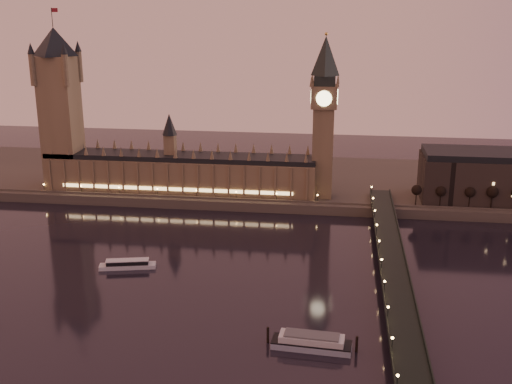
# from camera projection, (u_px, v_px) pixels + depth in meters

# --- Properties ---
(ground) EXTENTS (700.00, 700.00, 0.00)m
(ground) POSITION_uv_depth(u_px,v_px,m) (201.00, 277.00, 311.53)
(ground) COLOR black
(ground) RESTS_ON ground
(far_embankment) EXTENTS (560.00, 130.00, 6.00)m
(far_embankment) POSITION_uv_depth(u_px,v_px,m) (290.00, 181.00, 463.34)
(far_embankment) COLOR #423D35
(far_embankment) RESTS_ON ground
(palace_of_westminster) EXTENTS (180.00, 26.62, 52.00)m
(palace_of_westminster) POSITION_uv_depth(u_px,v_px,m) (180.00, 168.00, 425.09)
(palace_of_westminster) COLOR brown
(palace_of_westminster) RESTS_ON ground
(victoria_tower) EXTENTS (31.68, 31.68, 118.00)m
(victoria_tower) POSITION_uv_depth(u_px,v_px,m) (59.00, 99.00, 422.46)
(victoria_tower) COLOR brown
(victoria_tower) RESTS_ON ground
(big_ben) EXTENTS (17.68, 17.68, 104.00)m
(big_ben) POSITION_uv_depth(u_px,v_px,m) (324.00, 108.00, 400.86)
(big_ben) COLOR brown
(big_ben) RESTS_ON ground
(westminster_bridge) EXTENTS (13.20, 260.00, 15.30)m
(westminster_bridge) POSITION_uv_depth(u_px,v_px,m) (393.00, 277.00, 298.28)
(westminster_bridge) COLOR black
(westminster_bridge) RESTS_ON ground
(bare_tree_0) EXTENTS (6.59, 6.59, 13.40)m
(bare_tree_0) POSITION_uv_depth(u_px,v_px,m) (416.00, 190.00, 396.00)
(bare_tree_0) COLOR black
(bare_tree_0) RESTS_ON ground
(bare_tree_1) EXTENTS (6.59, 6.59, 13.40)m
(bare_tree_1) POSITION_uv_depth(u_px,v_px,m) (441.00, 191.00, 394.03)
(bare_tree_1) COLOR black
(bare_tree_1) RESTS_ON ground
(bare_tree_2) EXTENTS (6.59, 6.59, 13.40)m
(bare_tree_2) POSITION_uv_depth(u_px,v_px,m) (467.00, 192.00, 392.07)
(bare_tree_2) COLOR black
(bare_tree_2) RESTS_ON ground
(bare_tree_3) EXTENTS (6.59, 6.59, 13.40)m
(bare_tree_3) POSITION_uv_depth(u_px,v_px,m) (493.00, 193.00, 390.11)
(bare_tree_3) COLOR black
(bare_tree_3) RESTS_ON ground
(cruise_boat_a) EXTENTS (28.54, 12.12, 4.46)m
(cruise_boat_a) POSITION_uv_depth(u_px,v_px,m) (128.00, 264.00, 321.00)
(cruise_boat_a) COLOR silver
(cruise_boat_a) RESTS_ON ground
(moored_barge) EXTENTS (35.50, 10.85, 6.52)m
(moored_barge) POSITION_uv_depth(u_px,v_px,m) (312.00, 342.00, 247.07)
(moored_barge) COLOR #99A9C3
(moored_barge) RESTS_ON ground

